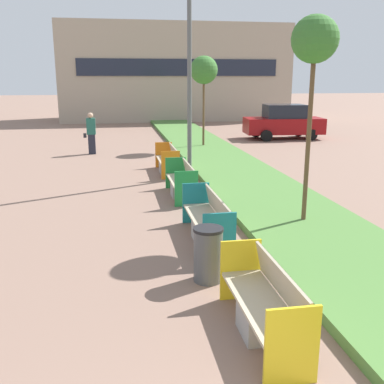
# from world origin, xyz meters

# --- Properties ---
(planter_grass_strip) EXTENTS (2.80, 120.00, 0.18)m
(planter_grass_strip) POSITION_xyz_m (3.20, 12.00, 0.09)
(planter_grass_strip) COLOR #4C7A38
(planter_grass_strip) RESTS_ON ground
(building_backdrop) EXTENTS (17.53, 6.09, 7.24)m
(building_backdrop) POSITION_xyz_m (4.00, 35.34, 3.62)
(building_backdrop) COLOR tan
(building_backdrop) RESTS_ON ground
(bench_yellow_frame) EXTENTS (0.65, 2.07, 0.94)m
(bench_yellow_frame) POSITION_xyz_m (0.94, 3.70, 0.37)
(bench_yellow_frame) COLOR #9E9B96
(bench_yellow_frame) RESTS_ON ground
(bench_teal_frame) EXTENTS (0.65, 2.41, 0.94)m
(bench_teal_frame) POSITION_xyz_m (0.94, 7.29, 0.38)
(bench_teal_frame) COLOR #9E9B96
(bench_teal_frame) RESTS_ON ground
(bench_green_frame) EXTENTS (0.65, 2.10, 0.94)m
(bench_green_frame) POSITION_xyz_m (0.94, 10.88, 0.37)
(bench_green_frame) COLOR #9E9B96
(bench_green_frame) RESTS_ON ground
(bench_orange_frame) EXTENTS (0.65, 2.14, 0.94)m
(bench_orange_frame) POSITION_xyz_m (0.94, 14.18, 0.37)
(bench_orange_frame) COLOR #9E9B96
(bench_orange_frame) RESTS_ON ground
(litter_bin) EXTENTS (0.50, 0.50, 0.92)m
(litter_bin) POSITION_xyz_m (0.55, 5.41, 0.46)
(litter_bin) COLOR #4C4F51
(litter_bin) RESTS_ON ground
(street_lamp_post) EXTENTS (0.24, 0.44, 7.85)m
(street_lamp_post) POSITION_xyz_m (1.55, 13.23, 4.31)
(street_lamp_post) COLOR #56595B
(street_lamp_post) RESTS_ON ground
(sapling_tree_near) EXTENTS (0.98, 0.98, 4.52)m
(sapling_tree_near) POSITION_xyz_m (3.24, 7.75, 3.95)
(sapling_tree_near) COLOR brown
(sapling_tree_near) RESTS_ON ground
(sapling_tree_far) EXTENTS (1.26, 1.26, 4.24)m
(sapling_tree_far) POSITION_xyz_m (3.24, 19.34, 3.58)
(sapling_tree_far) COLOR brown
(sapling_tree_far) RESTS_ON ground
(pedestrian_walking) EXTENTS (0.53, 0.24, 1.80)m
(pedestrian_walking) POSITION_xyz_m (-1.89, 18.75, 0.92)
(pedestrian_walking) COLOR #232633
(pedestrian_walking) RESTS_ON ground
(parked_car_distant) EXTENTS (4.33, 2.10, 1.86)m
(parked_car_distant) POSITION_xyz_m (8.26, 22.15, 0.91)
(parked_car_distant) COLOR maroon
(parked_car_distant) RESTS_ON ground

